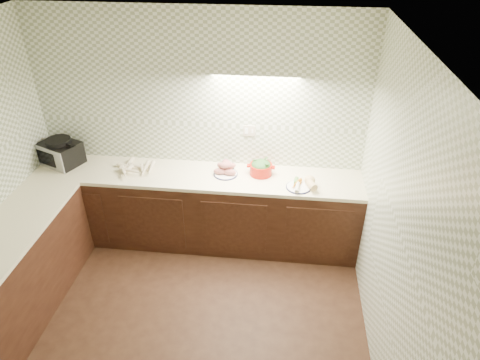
# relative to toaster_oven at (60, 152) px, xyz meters

# --- Properties ---
(room) EXTENTS (3.60, 3.60, 2.60)m
(room) POSITION_rel_toaster_oven_xyz_m (1.56, -1.58, 0.59)
(room) COLOR black
(room) RESTS_ON ground
(counter) EXTENTS (3.60, 3.60, 0.90)m
(counter) POSITION_rel_toaster_oven_xyz_m (0.88, -0.89, -0.59)
(counter) COLOR black
(counter) RESTS_ON ground
(toaster_oven) EXTENTS (0.52, 0.47, 0.30)m
(toaster_oven) POSITION_rel_toaster_oven_xyz_m (0.00, 0.00, 0.00)
(toaster_oven) COLOR black
(toaster_oven) RESTS_ON counter
(parsnip_pile) EXTENTS (0.36, 0.40, 0.08)m
(parsnip_pile) POSITION_rel_toaster_oven_xyz_m (0.87, -0.11, -0.11)
(parsnip_pile) COLOR beige
(parsnip_pile) RESTS_ON counter
(sweet_potato_plate) EXTENTS (0.26, 0.26, 0.16)m
(sweet_potato_plate) POSITION_rel_toaster_oven_xyz_m (1.88, -0.03, -0.08)
(sweet_potato_plate) COLOR #101139
(sweet_potato_plate) RESTS_ON counter
(onion_bowl) EXTENTS (0.16, 0.16, 0.12)m
(onion_bowl) POSITION_rel_toaster_oven_xyz_m (1.88, 0.08, -0.10)
(onion_bowl) COLOR black
(onion_bowl) RESTS_ON counter
(dutch_oven) EXTENTS (0.31, 0.25, 0.17)m
(dutch_oven) POSITION_rel_toaster_oven_xyz_m (2.26, 0.01, -0.06)
(dutch_oven) COLOR #B51307
(dutch_oven) RESTS_ON counter
(veg_plate) EXTENTS (0.33, 0.32, 0.12)m
(veg_plate) POSITION_rel_toaster_oven_xyz_m (2.72, -0.19, -0.10)
(veg_plate) COLOR #101139
(veg_plate) RESTS_ON counter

